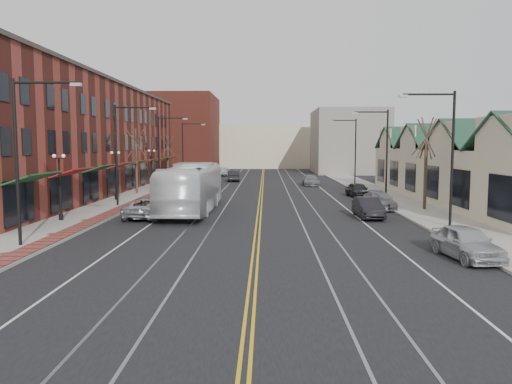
{
  "coord_description": "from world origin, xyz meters",
  "views": [
    {
      "loc": [
        0.47,
        -23.72,
        5.05
      ],
      "look_at": [
        -0.15,
        8.01,
        2.0
      ],
      "focal_mm": 35.0,
      "sensor_mm": 36.0,
      "label": 1
    }
  ],
  "objects_px": {
    "parked_suv": "(149,208)",
    "parked_car_d": "(358,190)",
    "parked_car_b": "(368,208)",
    "transit_bus": "(192,188)",
    "parked_car_c": "(379,201)",
    "parked_car_a": "(466,242)"
  },
  "relations": [
    {
      "from": "parked_car_d",
      "to": "parked_car_c",
      "type": "bearing_deg",
      "value": -96.96
    },
    {
      "from": "parked_car_b",
      "to": "parked_car_d",
      "type": "distance_m",
      "value": 13.69
    },
    {
      "from": "parked_car_c",
      "to": "transit_bus",
      "type": "bearing_deg",
      "value": -173.86
    },
    {
      "from": "parked_car_a",
      "to": "parked_car_b",
      "type": "distance_m",
      "value": 12.39
    },
    {
      "from": "transit_bus",
      "to": "parked_suv",
      "type": "distance_m",
      "value": 3.93
    },
    {
      "from": "transit_bus",
      "to": "parked_car_c",
      "type": "xyz_separation_m",
      "value": [
        14.3,
        2.21,
        -1.14
      ]
    },
    {
      "from": "parked_car_a",
      "to": "parked_car_d",
      "type": "relative_size",
      "value": 1.08
    },
    {
      "from": "parked_car_a",
      "to": "parked_car_d",
      "type": "distance_m",
      "value": 25.82
    },
    {
      "from": "parked_suv",
      "to": "parked_car_c",
      "type": "relative_size",
      "value": 1.11
    },
    {
      "from": "transit_bus",
      "to": "parked_car_a",
      "type": "relative_size",
      "value": 2.98
    },
    {
      "from": "transit_bus",
      "to": "parked_car_b",
      "type": "xyz_separation_m",
      "value": [
        12.5,
        -2.51,
        -1.11
      ]
    },
    {
      "from": "parked_car_b",
      "to": "parked_car_d",
      "type": "height_order",
      "value": "parked_car_b"
    },
    {
      "from": "parked_suv",
      "to": "parked_car_d",
      "type": "bearing_deg",
      "value": -134.13
    },
    {
      "from": "transit_bus",
      "to": "parked_car_c",
      "type": "distance_m",
      "value": 14.51
    },
    {
      "from": "parked_suv",
      "to": "parked_car_d",
      "type": "distance_m",
      "value": 21.8
    },
    {
      "from": "parked_suv",
      "to": "parked_car_c",
      "type": "bearing_deg",
      "value": -157.02
    },
    {
      "from": "parked_car_a",
      "to": "parked_car_b",
      "type": "height_order",
      "value": "parked_car_a"
    },
    {
      "from": "transit_bus",
      "to": "parked_car_b",
      "type": "distance_m",
      "value": 12.8
    },
    {
      "from": "parked_car_b",
      "to": "parked_car_c",
      "type": "bearing_deg",
      "value": 67.97
    },
    {
      "from": "transit_bus",
      "to": "parked_suv",
      "type": "bearing_deg",
      "value": 49.42
    },
    {
      "from": "transit_bus",
      "to": "parked_car_c",
      "type": "height_order",
      "value": "transit_bus"
    },
    {
      "from": "parked_car_b",
      "to": "parked_car_a",
      "type": "bearing_deg",
      "value": -82.8
    }
  ]
}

